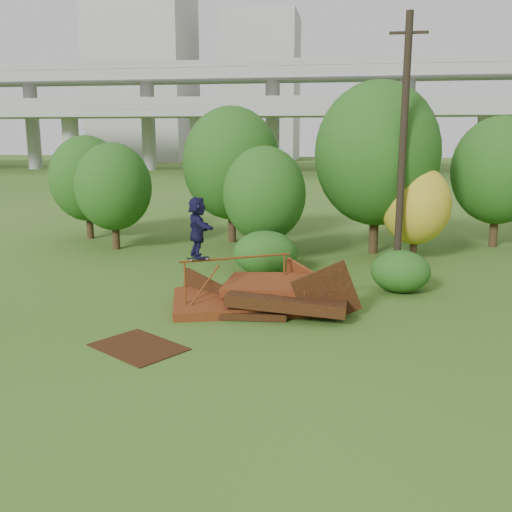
% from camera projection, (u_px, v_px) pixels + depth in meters
% --- Properties ---
extents(ground, '(240.00, 240.00, 0.00)m').
position_uv_depth(ground, '(273.00, 331.00, 15.18)').
color(ground, '#2D5116').
rests_on(ground, ground).
extents(scrap_pile, '(5.87, 3.43, 2.03)m').
position_uv_depth(scrap_pile, '(262.00, 298.00, 17.00)').
color(scrap_pile, '#44180C').
rests_on(scrap_pile, ground).
extents(grind_rail, '(3.00, 1.74, 1.59)m').
position_uv_depth(grind_rail, '(236.00, 269.00, 16.93)').
color(grind_rail, brown).
rests_on(grind_rail, ground).
extents(skateboard, '(0.66, 0.48, 0.07)m').
position_uv_depth(skateboard, '(198.00, 258.00, 16.45)').
color(skateboard, black).
rests_on(skateboard, grind_rail).
extents(skater, '(1.26, 1.67, 1.76)m').
position_uv_depth(skater, '(197.00, 227.00, 16.26)').
color(skater, '#15143A').
rests_on(skater, skateboard).
extents(flat_plate, '(2.67, 2.48, 0.03)m').
position_uv_depth(flat_plate, '(139.00, 347.00, 14.01)').
color(flat_plate, '#321A0A').
rests_on(flat_plate, ground).
extents(tree_0, '(3.40, 3.40, 4.80)m').
position_uv_depth(tree_0, '(113.00, 187.00, 25.46)').
color(tree_0, black).
rests_on(tree_0, ground).
extents(tree_1, '(4.64, 4.64, 6.45)m').
position_uv_depth(tree_1, '(232.00, 163.00, 27.00)').
color(tree_1, black).
rests_on(tree_1, ground).
extents(tree_2, '(3.34, 3.34, 4.70)m').
position_uv_depth(tree_2, '(264.00, 194.00, 22.88)').
color(tree_2, black).
rests_on(tree_2, ground).
extents(tree_3, '(5.32, 5.32, 7.38)m').
position_uv_depth(tree_3, '(377.00, 154.00, 24.27)').
color(tree_3, black).
rests_on(tree_3, ground).
extents(tree_4, '(2.84, 2.84, 3.92)m').
position_uv_depth(tree_4, '(416.00, 205.00, 23.43)').
color(tree_4, black).
rests_on(tree_4, ground).
extents(tree_5, '(4.25, 4.25, 5.97)m').
position_uv_depth(tree_5, '(499.00, 171.00, 25.85)').
color(tree_5, black).
rests_on(tree_5, ground).
extents(tree_6, '(3.65, 3.65, 5.10)m').
position_uv_depth(tree_6, '(87.00, 179.00, 28.10)').
color(tree_6, black).
rests_on(tree_6, ground).
extents(shrub_left, '(2.39, 2.20, 1.65)m').
position_uv_depth(shrub_left, '(265.00, 253.00, 21.13)').
color(shrub_left, '#184412').
rests_on(shrub_left, ground).
extents(shrub_right, '(1.96, 1.79, 1.39)m').
position_uv_depth(shrub_right, '(401.00, 271.00, 18.85)').
color(shrub_right, '#184412').
rests_on(shrub_right, ground).
extents(utility_pole, '(1.40, 0.28, 9.51)m').
position_uv_depth(utility_pole, '(403.00, 142.00, 21.52)').
color(utility_pole, black).
rests_on(utility_pole, ground).
extents(freeway_overpass, '(160.00, 15.00, 13.70)m').
position_uv_depth(freeway_overpass, '(338.00, 93.00, 73.72)').
color(freeway_overpass, gray).
rests_on(freeway_overpass, ground).
extents(building_left, '(18.00, 16.00, 35.00)m').
position_uv_depth(building_left, '(143.00, 68.00, 109.20)').
color(building_left, '#9E9E99').
rests_on(building_left, ground).
extents(building_right, '(14.00, 14.00, 28.00)m').
position_uv_depth(building_right, '(262.00, 89.00, 113.20)').
color(building_right, '#9E9E99').
rests_on(building_right, ground).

